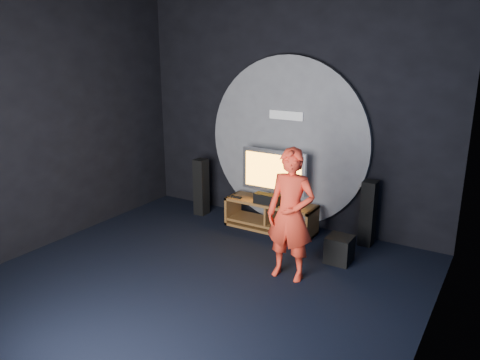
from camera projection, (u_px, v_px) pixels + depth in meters
name	position (u px, v px, depth m)	size (l,w,h in m)	color
floor	(193.00, 287.00, 5.50)	(5.00, 5.00, 0.00)	black
back_wall	(289.00, 112.00, 7.06)	(5.00, 0.04, 3.50)	black
left_wall	(39.00, 121.00, 6.25)	(0.04, 5.00, 3.50)	black
right_wall	(437.00, 173.00, 3.76)	(0.04, 5.00, 3.50)	black
wall_disc_panel	(287.00, 142.00, 7.14)	(2.60, 0.11, 2.60)	#515156
media_console	(271.00, 217.00, 7.15)	(1.40, 0.45, 0.45)	brown
tv	(274.00, 173.00, 7.01)	(1.04, 0.22, 0.78)	#ACACB3
center_speaker	(267.00, 199.00, 6.96)	(0.40, 0.15, 0.15)	black
remote	(236.00, 197.00, 7.25)	(0.18, 0.05, 0.02)	black
tower_speaker_left	(201.00, 187.00, 7.73)	(0.19, 0.21, 0.94)	black
tower_speaker_right	(368.00, 213.00, 6.54)	(0.19, 0.21, 0.94)	black
subwoofer	(339.00, 249.00, 6.08)	(0.32, 0.32, 0.35)	black
player	(291.00, 215.00, 5.52)	(0.59, 0.39, 1.61)	red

